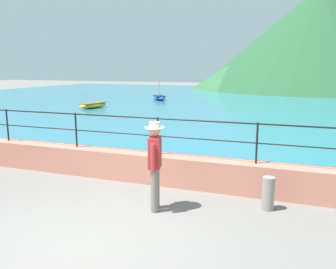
{
  "coord_description": "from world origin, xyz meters",
  "views": [
    {
      "loc": [
        3.04,
        -4.3,
        2.74
      ],
      "look_at": [
        0.07,
        3.7,
        1.1
      ],
      "focal_mm": 37.06,
      "sensor_mm": 36.0,
      "label": 1
    }
  ],
  "objects_px": {
    "boat_4": "(93,105)",
    "boat_1": "(159,97)",
    "person_walking": "(155,162)",
    "bollard": "(268,193)"
  },
  "relations": [
    {
      "from": "boat_4",
      "to": "boat_1",
      "type": "bearing_deg",
      "value": 75.23
    },
    {
      "from": "bollard",
      "to": "boat_1",
      "type": "bearing_deg",
      "value": 116.98
    },
    {
      "from": "bollard",
      "to": "boat_1",
      "type": "relative_size",
      "value": 0.28
    },
    {
      "from": "person_walking",
      "to": "boat_4",
      "type": "relative_size",
      "value": 0.72
    },
    {
      "from": "boat_1",
      "to": "boat_4",
      "type": "bearing_deg",
      "value": -104.77
    },
    {
      "from": "boat_1",
      "to": "bollard",
      "type": "bearing_deg",
      "value": -63.02
    },
    {
      "from": "bollard",
      "to": "boat_4",
      "type": "distance_m",
      "value": 18.5
    },
    {
      "from": "person_walking",
      "to": "boat_4",
      "type": "bearing_deg",
      "value": 126.2
    },
    {
      "from": "boat_1",
      "to": "boat_4",
      "type": "relative_size",
      "value": 0.98
    },
    {
      "from": "bollard",
      "to": "boat_4",
      "type": "bearing_deg",
      "value": 132.81
    }
  ]
}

